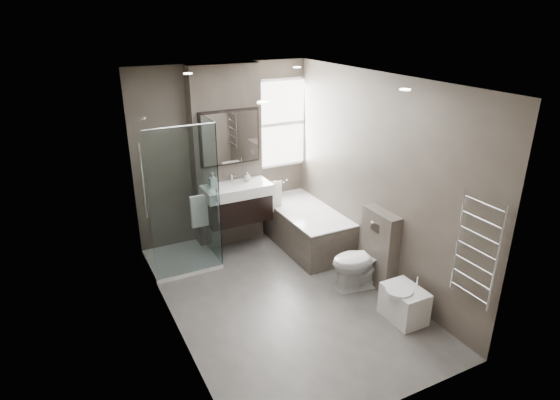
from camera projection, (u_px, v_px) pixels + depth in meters
room at (284, 199)px, 5.20m from camera, size 2.70×3.90×2.70m
vanity_pier at (227, 158)px, 6.66m from camera, size 1.00×0.25×2.60m
vanity at (237, 202)px, 6.58m from camera, size 0.95×0.47×0.66m
mirror_cabinet at (230, 138)px, 6.40m from camera, size 0.86×0.08×0.76m
towel_left at (199, 211)px, 6.34m from camera, size 0.24×0.06×0.44m
towel_right at (273, 197)px, 6.81m from camera, size 0.24×0.06×0.44m
shower_enclosure at (188, 231)px, 6.30m from camera, size 0.90×0.90×2.00m
bathtub at (305, 226)px, 6.86m from camera, size 0.75×1.60×0.57m
window at (280, 124)px, 6.98m from camera, size 0.98×0.06×1.33m
toilet at (361, 261)px, 5.78m from camera, size 0.79×0.53×0.74m
cistern_box at (379, 249)px, 5.80m from camera, size 0.19×0.55×1.00m
bidet at (404, 303)px, 5.23m from camera, size 0.42×0.49×0.51m
towel_radiator at (477, 250)px, 4.47m from camera, size 0.03×0.49×1.10m
soap_bottle_a at (213, 180)px, 6.36m from camera, size 0.09×0.10×0.21m
soap_bottle_b at (247, 177)px, 6.61m from camera, size 0.10×0.10×0.13m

